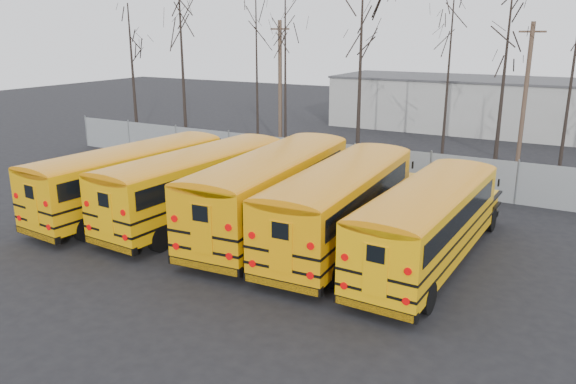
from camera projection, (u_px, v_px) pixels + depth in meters
The scene contains 18 objects.
ground at pixel (221, 260), 19.62m from camera, with size 120.00×120.00×0.00m, color black.
fence at pixel (355, 164), 29.42m from camera, with size 40.00×0.04×2.00m, color gray.
distant_building at pixel (475, 105), 44.98m from camera, with size 22.00×8.00×4.00m, color #A4A49F.
bus_a at pixel (134, 174), 24.21m from camera, with size 3.40×10.99×3.03m.
bus_b at pixel (199, 179), 23.25m from camera, with size 3.25×11.10×3.07m.
bus_c at pixel (274, 184), 22.00m from camera, with size 3.51×11.80×3.26m.
bus_d at pixel (343, 198), 20.51m from camera, with size 3.04×11.27×3.13m.
bus_e at pixel (430, 217), 18.71m from camera, with size 2.81×10.57×2.93m.
utility_pole_left at pixel (280, 84), 37.30m from camera, with size 1.49×0.33×8.38m.
utility_pole_right at pixel (525, 94), 32.02m from camera, with size 1.46×0.26×8.21m.
tree_0 at pixel (133, 73), 40.33m from camera, with size 0.26×0.26×9.58m, color black.
tree_1 at pixel (182, 60), 37.24m from camera, with size 0.26×0.26×11.65m, color black.
tree_2 at pixel (257, 68), 36.22m from camera, with size 0.26×0.26×10.81m, color black.
tree_3 at pixel (285, 68), 35.72m from camera, with size 0.26×0.26×10.90m, color black.
tree_4 at pixel (360, 75), 31.31m from camera, with size 0.26×0.26×10.68m, color black.
tree_5 at pixel (448, 80), 31.89m from camera, with size 0.26×0.26×10.04m, color black.
tree_6 at pixel (503, 87), 29.77m from camera, with size 0.26×0.26×9.69m, color black.
tree_7 at pixel (573, 65), 28.02m from camera, with size 0.26×0.26×12.09m, color black.
Camera 1 is at (10.93, -14.74, 7.71)m, focal length 35.00 mm.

